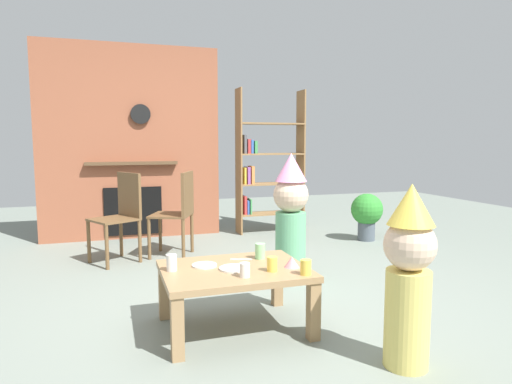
{
  "coord_description": "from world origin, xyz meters",
  "views": [
    {
      "loc": [
        -1.05,
        -3.25,
        1.21
      ],
      "look_at": [
        0.15,
        0.4,
        0.78
      ],
      "focal_mm": 31.51,
      "sensor_mm": 36.0,
      "label": 1
    }
  ],
  "objects_px": {
    "paper_cup_far_left": "(306,267)",
    "paper_plate_front": "(204,265)",
    "coffee_table": "(234,277)",
    "child_with_cone_hat": "(409,272)",
    "paper_plate_rear": "(234,268)",
    "dining_chair_middle": "(179,209)",
    "paper_cup_near_right": "(172,263)",
    "potted_plant_tall": "(367,212)",
    "bookshelf": "(265,166)",
    "paper_cup_near_left": "(245,270)",
    "dining_chair_left": "(122,211)",
    "paper_cup_far_right": "(260,251)",
    "child_in_pink": "(291,213)",
    "paper_cup_center": "(272,264)",
    "birthday_cake_slice": "(292,262)"
  },
  "relations": [
    {
      "from": "paper_plate_rear",
      "to": "dining_chair_middle",
      "type": "relative_size",
      "value": 0.21
    },
    {
      "from": "bookshelf",
      "to": "paper_plate_front",
      "type": "relative_size",
      "value": 11.71
    },
    {
      "from": "bookshelf",
      "to": "paper_cup_far_left",
      "type": "height_order",
      "value": "bookshelf"
    },
    {
      "from": "paper_plate_front",
      "to": "child_in_pink",
      "type": "xyz_separation_m",
      "value": [
        0.93,
        0.79,
        0.18
      ]
    },
    {
      "from": "child_in_pink",
      "to": "dining_chair_middle",
      "type": "distance_m",
      "value": 1.37
    },
    {
      "from": "bookshelf",
      "to": "birthday_cake_slice",
      "type": "relative_size",
      "value": 19.0
    },
    {
      "from": "paper_plate_rear",
      "to": "potted_plant_tall",
      "type": "relative_size",
      "value": 0.33
    },
    {
      "from": "paper_plate_rear",
      "to": "child_with_cone_hat",
      "type": "height_order",
      "value": "child_with_cone_hat"
    },
    {
      "from": "paper_cup_far_left",
      "to": "dining_chair_middle",
      "type": "xyz_separation_m",
      "value": [
        -0.43,
        2.27,
        0.06
      ]
    },
    {
      "from": "paper_cup_far_left",
      "to": "paper_plate_rear",
      "type": "xyz_separation_m",
      "value": [
        -0.38,
        0.25,
        -0.04
      ]
    },
    {
      "from": "coffee_table",
      "to": "paper_cup_far_left",
      "type": "relative_size",
      "value": 9.81
    },
    {
      "from": "coffee_table",
      "to": "child_with_cone_hat",
      "type": "height_order",
      "value": "child_with_cone_hat"
    },
    {
      "from": "paper_cup_near_left",
      "to": "dining_chair_left",
      "type": "xyz_separation_m",
      "value": [
        -0.65,
        2.18,
        0.06
      ]
    },
    {
      "from": "paper_cup_far_left",
      "to": "paper_plate_front",
      "type": "distance_m",
      "value": 0.67
    },
    {
      "from": "coffee_table",
      "to": "paper_cup_near_left",
      "type": "distance_m",
      "value": 0.24
    },
    {
      "from": "paper_cup_far_right",
      "to": "paper_cup_near_left",
      "type": "bearing_deg",
      "value": -120.94
    },
    {
      "from": "paper_cup_near_left",
      "to": "paper_plate_rear",
      "type": "xyz_separation_m",
      "value": [
        -0.02,
        0.18,
        -0.04
      ]
    },
    {
      "from": "paper_cup_near_right",
      "to": "bookshelf",
      "type": "bearing_deg",
      "value": 60.58
    },
    {
      "from": "paper_cup_far_left",
      "to": "dining_chair_left",
      "type": "height_order",
      "value": "dining_chair_left"
    },
    {
      "from": "coffee_table",
      "to": "paper_cup_far_left",
      "type": "height_order",
      "value": "paper_cup_far_left"
    },
    {
      "from": "bookshelf",
      "to": "coffee_table",
      "type": "bearing_deg",
      "value": -112.78
    },
    {
      "from": "paper_cup_near_right",
      "to": "potted_plant_tall",
      "type": "distance_m",
      "value": 3.31
    },
    {
      "from": "paper_cup_far_right",
      "to": "potted_plant_tall",
      "type": "bearing_deg",
      "value": 42.93
    },
    {
      "from": "paper_plate_front",
      "to": "dining_chair_middle",
      "type": "distance_m",
      "value": 1.9
    },
    {
      "from": "bookshelf",
      "to": "paper_cup_near_left",
      "type": "height_order",
      "value": "bookshelf"
    },
    {
      "from": "bookshelf",
      "to": "paper_cup_near_right",
      "type": "xyz_separation_m",
      "value": [
        -1.62,
        -2.88,
        -0.43
      ]
    },
    {
      "from": "paper_cup_center",
      "to": "child_in_pink",
      "type": "bearing_deg",
      "value": 61.84
    },
    {
      "from": "paper_cup_center",
      "to": "paper_plate_front",
      "type": "height_order",
      "value": "paper_cup_center"
    },
    {
      "from": "coffee_table",
      "to": "paper_cup_near_right",
      "type": "xyz_separation_m",
      "value": [
        -0.39,
        0.05,
        0.12
      ]
    },
    {
      "from": "child_in_pink",
      "to": "dining_chair_middle",
      "type": "height_order",
      "value": "child_in_pink"
    },
    {
      "from": "dining_chair_left",
      "to": "potted_plant_tall",
      "type": "relative_size",
      "value": 1.55
    },
    {
      "from": "dining_chair_left",
      "to": "potted_plant_tall",
      "type": "height_order",
      "value": "dining_chair_left"
    },
    {
      "from": "child_in_pink",
      "to": "dining_chair_middle",
      "type": "relative_size",
      "value": 1.24
    },
    {
      "from": "paper_cup_near_left",
      "to": "child_in_pink",
      "type": "bearing_deg",
      "value": 55.59
    },
    {
      "from": "paper_cup_near_right",
      "to": "dining_chair_left",
      "type": "xyz_separation_m",
      "value": [
        -0.25,
        1.92,
        0.05
      ]
    },
    {
      "from": "paper_cup_near_right",
      "to": "paper_cup_far_left",
      "type": "relative_size",
      "value": 1.11
    },
    {
      "from": "child_in_pink",
      "to": "potted_plant_tall",
      "type": "xyz_separation_m",
      "value": [
        1.49,
        1.16,
        -0.24
      ]
    },
    {
      "from": "birthday_cake_slice",
      "to": "child_with_cone_hat",
      "type": "distance_m",
      "value": 0.78
    },
    {
      "from": "paper_plate_front",
      "to": "child_in_pink",
      "type": "distance_m",
      "value": 1.24
    },
    {
      "from": "paper_cup_near_right",
      "to": "paper_plate_front",
      "type": "bearing_deg",
      "value": 11.19
    },
    {
      "from": "paper_plate_front",
      "to": "potted_plant_tall",
      "type": "relative_size",
      "value": 0.28
    },
    {
      "from": "paper_cup_near_right",
      "to": "child_in_pink",
      "type": "bearing_deg",
      "value": 35.86
    },
    {
      "from": "paper_cup_far_right",
      "to": "paper_plate_front",
      "type": "height_order",
      "value": "paper_cup_far_right"
    },
    {
      "from": "paper_cup_far_left",
      "to": "paper_plate_front",
      "type": "relative_size",
      "value": 0.58
    },
    {
      "from": "paper_cup_near_left",
      "to": "dining_chair_left",
      "type": "distance_m",
      "value": 2.28
    },
    {
      "from": "paper_cup_near_left",
      "to": "dining_chair_middle",
      "type": "height_order",
      "value": "dining_chair_middle"
    },
    {
      "from": "paper_cup_near_left",
      "to": "child_in_pink",
      "type": "xyz_separation_m",
      "value": [
        0.75,
        1.1,
        0.14
      ]
    },
    {
      "from": "coffee_table",
      "to": "paper_cup_center",
      "type": "height_order",
      "value": "paper_cup_center"
    },
    {
      "from": "paper_cup_near_left",
      "to": "dining_chair_left",
      "type": "relative_size",
      "value": 0.1
    },
    {
      "from": "paper_cup_near_right",
      "to": "potted_plant_tall",
      "type": "height_order",
      "value": "potted_plant_tall"
    }
  ]
}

